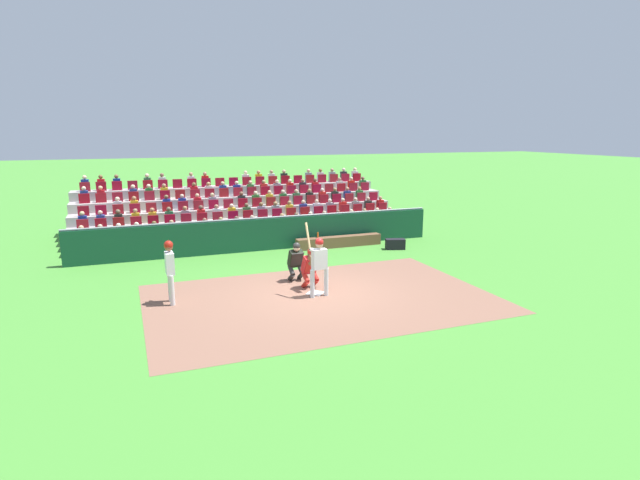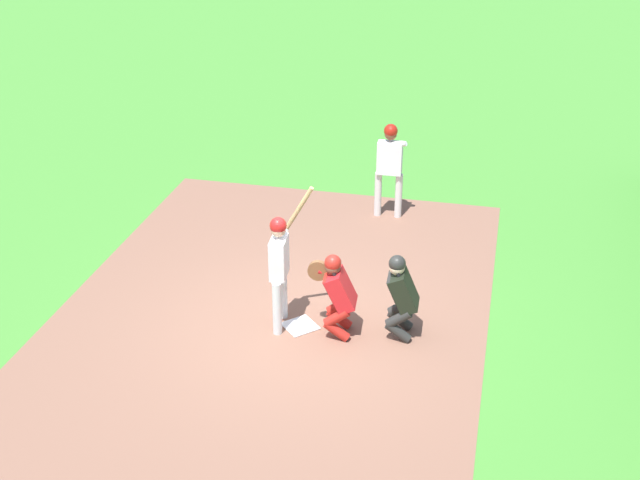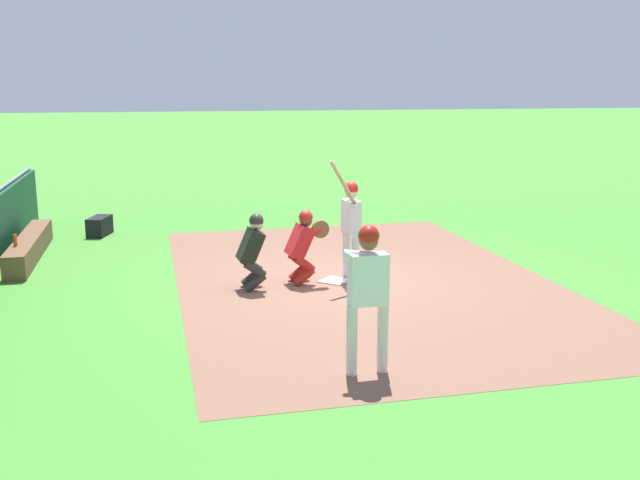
{
  "view_description": "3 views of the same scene",
  "coord_description": "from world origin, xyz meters",
  "px_view_note": "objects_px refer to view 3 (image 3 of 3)",
  "views": [
    {
      "loc": [
        4.95,
        13.4,
        4.72
      ],
      "look_at": [
        -0.49,
        -0.91,
        1.39
      ],
      "focal_mm": 28.49,
      "sensor_mm": 36.0,
      "label": 1
    },
    {
      "loc": [
        -9.98,
        -2.69,
        6.69
      ],
      "look_at": [
        0.29,
        -0.23,
        1.3
      ],
      "focal_mm": 47.23,
      "sensor_mm": 36.0,
      "label": 2
    },
    {
      "loc": [
        11.75,
        -2.97,
        3.36
      ],
      "look_at": [
        0.37,
        -0.34,
        0.83
      ],
      "focal_mm": 40.7,
      "sensor_mm": 36.0,
      "label": 3
    }
  ],
  "objects_px": {
    "home_plate_umpire": "(253,248)",
    "home_plate_marker": "(334,281)",
    "catcher_crouching": "(303,242)",
    "dugout_bench": "(30,247)",
    "water_bottle_on_bench": "(15,240)",
    "on_deck_batter": "(368,284)",
    "batter_at_plate": "(351,220)",
    "equipment_duffel_bag": "(100,226)"
  },
  "relations": [
    {
      "from": "home_plate_umpire",
      "to": "home_plate_marker",
      "type": "bearing_deg",
      "value": 95.22
    },
    {
      "from": "catcher_crouching",
      "to": "home_plate_umpire",
      "type": "bearing_deg",
      "value": -79.28
    },
    {
      "from": "dugout_bench",
      "to": "water_bottle_on_bench",
      "type": "height_order",
      "value": "water_bottle_on_bench"
    },
    {
      "from": "dugout_bench",
      "to": "on_deck_batter",
      "type": "distance_m",
      "value": 8.58
    },
    {
      "from": "home_plate_marker",
      "to": "home_plate_umpire",
      "type": "height_order",
      "value": "home_plate_umpire"
    },
    {
      "from": "dugout_bench",
      "to": "batter_at_plate",
      "type": "bearing_deg",
      "value": 61.94
    },
    {
      "from": "catcher_crouching",
      "to": "on_deck_batter",
      "type": "height_order",
      "value": "on_deck_batter"
    },
    {
      "from": "catcher_crouching",
      "to": "on_deck_batter",
      "type": "xyz_separation_m",
      "value": [
        4.06,
        -0.08,
        0.38
      ]
    },
    {
      "from": "catcher_crouching",
      "to": "home_plate_umpire",
      "type": "height_order",
      "value": "home_plate_umpire"
    },
    {
      "from": "home_plate_umpire",
      "to": "equipment_duffel_bag",
      "type": "distance_m",
      "value": 5.86
    },
    {
      "from": "home_plate_umpire",
      "to": "water_bottle_on_bench",
      "type": "relative_size",
      "value": 5.85
    },
    {
      "from": "home_plate_marker",
      "to": "water_bottle_on_bench",
      "type": "bearing_deg",
      "value": -111.27
    },
    {
      "from": "home_plate_marker",
      "to": "home_plate_umpire",
      "type": "xyz_separation_m",
      "value": [
        0.13,
        -1.43,
        0.69
      ]
    },
    {
      "from": "home_plate_umpire",
      "to": "on_deck_batter",
      "type": "distance_m",
      "value": 4.0
    },
    {
      "from": "batter_at_plate",
      "to": "catcher_crouching",
      "type": "distance_m",
      "value": 0.91
    },
    {
      "from": "home_plate_marker",
      "to": "catcher_crouching",
      "type": "relative_size",
      "value": 0.34
    },
    {
      "from": "water_bottle_on_bench",
      "to": "equipment_duffel_bag",
      "type": "distance_m",
      "value": 3.16
    },
    {
      "from": "home_plate_umpire",
      "to": "water_bottle_on_bench",
      "type": "xyz_separation_m",
      "value": [
        -2.27,
        -4.07,
        -0.15
      ]
    },
    {
      "from": "home_plate_marker",
      "to": "on_deck_batter",
      "type": "relative_size",
      "value": 0.25
    },
    {
      "from": "home_plate_marker",
      "to": "equipment_duffel_bag",
      "type": "height_order",
      "value": "equipment_duffel_bag"
    },
    {
      "from": "home_plate_umpire",
      "to": "equipment_duffel_bag",
      "type": "height_order",
      "value": "home_plate_umpire"
    },
    {
      "from": "home_plate_marker",
      "to": "catcher_crouching",
      "type": "bearing_deg",
      "value": -93.77
    },
    {
      "from": "dugout_bench",
      "to": "home_plate_umpire",
      "type": "bearing_deg",
      "value": 51.49
    },
    {
      "from": "batter_at_plate",
      "to": "on_deck_batter",
      "type": "xyz_separation_m",
      "value": [
        4.03,
        -0.91,
        0.02
      ]
    },
    {
      "from": "home_plate_marker",
      "to": "equipment_duffel_bag",
      "type": "xyz_separation_m",
      "value": [
        -5.0,
        -4.21,
        0.19
      ]
    },
    {
      "from": "batter_at_plate",
      "to": "water_bottle_on_bench",
      "type": "xyz_separation_m",
      "value": [
        -2.14,
        -5.78,
        -0.52
      ]
    },
    {
      "from": "dugout_bench",
      "to": "water_bottle_on_bench",
      "type": "relative_size",
      "value": 16.59
    },
    {
      "from": "on_deck_batter",
      "to": "dugout_bench",
      "type": "bearing_deg",
      "value": -145.91
    },
    {
      "from": "catcher_crouching",
      "to": "dugout_bench",
      "type": "height_order",
      "value": "catcher_crouching"
    },
    {
      "from": "equipment_duffel_bag",
      "to": "water_bottle_on_bench",
      "type": "bearing_deg",
      "value": -6.84
    },
    {
      "from": "catcher_crouching",
      "to": "water_bottle_on_bench",
      "type": "relative_size",
      "value": 5.83
    },
    {
      "from": "dugout_bench",
      "to": "water_bottle_on_bench",
      "type": "xyz_separation_m",
      "value": [
        0.9,
        -0.09,
        0.33
      ]
    },
    {
      "from": "home_plate_umpire",
      "to": "equipment_duffel_bag",
      "type": "relative_size",
      "value": 1.68
    },
    {
      "from": "catcher_crouching",
      "to": "dugout_bench",
      "type": "xyz_separation_m",
      "value": [
        -3.0,
        -4.86,
        -0.5
      ]
    },
    {
      "from": "dugout_bench",
      "to": "on_deck_batter",
      "type": "relative_size",
      "value": 2.05
    },
    {
      "from": "equipment_duffel_bag",
      "to": "dugout_bench",
      "type": "bearing_deg",
      "value": -13.94
    },
    {
      "from": "batter_at_plate",
      "to": "dugout_bench",
      "type": "height_order",
      "value": "batter_at_plate"
    },
    {
      "from": "batter_at_plate",
      "to": "water_bottle_on_bench",
      "type": "height_order",
      "value": "batter_at_plate"
    },
    {
      "from": "equipment_duffel_bag",
      "to": "on_deck_batter",
      "type": "distance_m",
      "value": 9.76
    },
    {
      "from": "catcher_crouching",
      "to": "equipment_duffel_bag",
      "type": "height_order",
      "value": "catcher_crouching"
    },
    {
      "from": "dugout_bench",
      "to": "catcher_crouching",
      "type": "bearing_deg",
      "value": 58.3
    },
    {
      "from": "equipment_duffel_bag",
      "to": "batter_at_plate",
      "type": "bearing_deg",
      "value": 59.29
    }
  ]
}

